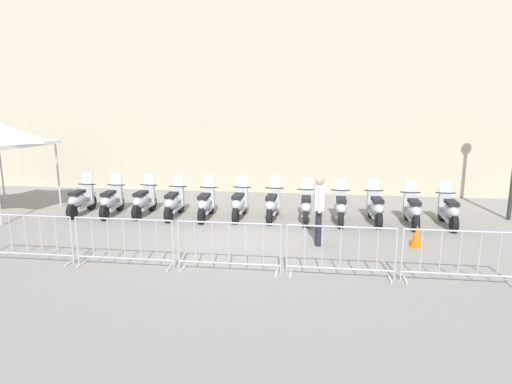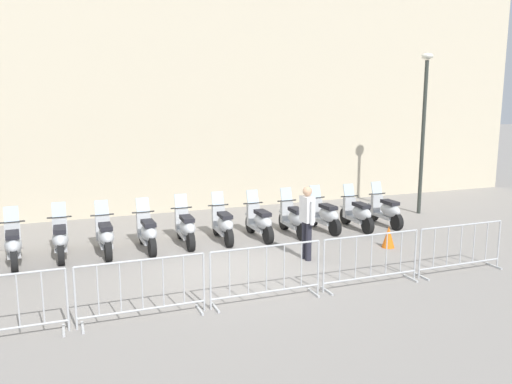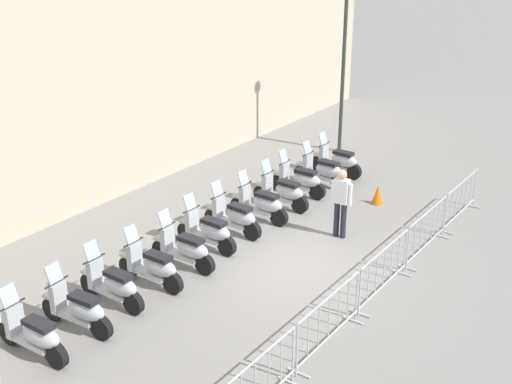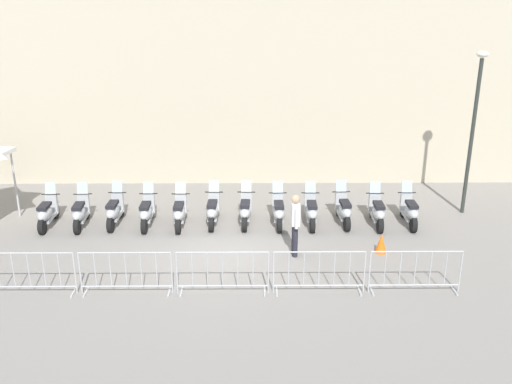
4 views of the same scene
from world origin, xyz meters
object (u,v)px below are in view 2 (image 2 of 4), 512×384
motorcycle_9 (325,216)px  traffic_cone (388,237)px  motorcycle_10 (358,214)px  barrier_segment_3 (371,260)px  motorcycle_3 (105,237)px  motorcycle_2 (60,240)px  motorcycle_8 (294,219)px  barrier_segment_4 (461,249)px  motorcycle_7 (260,222)px  street_lamp (424,117)px  officer_near_row_end (307,218)px  barrier_segment_2 (266,274)px  motorcycle_4 (148,233)px  motorcycle_5 (186,228)px  motorcycle_11 (386,211)px  motorcycle_1 (13,245)px  motorcycle_6 (223,225)px  barrier_segment_1 (142,290)px

motorcycle_9 → traffic_cone: 2.16m
motorcycle_10 → barrier_segment_3: motorcycle_10 is taller
motorcycle_3 → motorcycle_9: (5.91, 1.11, 0.00)m
motorcycle_2 → motorcycle_8: bearing=8.8°
motorcycle_8 → barrier_segment_4: (2.66, -3.71, 0.07)m
motorcycle_7 → street_lamp: street_lamp is taller
motorcycle_7 → officer_near_row_end: size_ratio=0.99×
motorcycle_3 → barrier_segment_2: 4.78m
motorcycle_10 → motorcycle_2: bearing=-171.4°
barrier_segment_3 → traffic_cone: bearing=57.3°
motorcycle_2 → barrier_segment_4: size_ratio=0.80×
motorcycle_3 → motorcycle_10: 7.00m
motorcycle_4 → motorcycle_5: same height
motorcycle_7 → motorcycle_11: 4.00m
motorcycle_1 → motorcycle_6: 5.00m
motorcycle_4 → motorcycle_6: (1.95, 0.48, 0.00)m
motorcycle_3 → officer_near_row_end: (4.62, -1.30, 0.53)m
barrier_segment_2 → barrier_segment_3: (2.23, 0.37, 0.00)m
motorcycle_5 → street_lamp: 8.54m
motorcycle_6 → barrier_segment_2: bearing=-87.2°
motorcycle_6 → street_lamp: street_lamp is taller
barrier_segment_4 → traffic_cone: size_ratio=3.90×
street_lamp → barrier_segment_4: bearing=-110.9°
barrier_segment_3 → officer_near_row_end: officer_near_row_end is taller
motorcycle_1 → barrier_segment_3: 7.88m
motorcycle_7 → motorcycle_8: (0.99, 0.16, 0.00)m
motorcycle_2 → motorcycle_6: size_ratio=1.00×
street_lamp → traffic_cone: (-2.79, -3.52, -2.87)m
motorcycle_1 → motorcycle_11: same height
motorcycle_4 → barrier_segment_4: motorcycle_4 is taller
motorcycle_11 → motorcycle_1: bearing=-170.2°
motorcycle_9 → barrier_segment_4: bearing=-67.0°
motorcycle_1 → traffic_cone: bearing=-2.7°
motorcycle_2 → motorcycle_3: (1.01, 0.06, 0.00)m
motorcycle_5 → motorcycle_7: 2.01m
motorcycle_7 → street_lamp: size_ratio=0.34×
motorcycle_3 → traffic_cone: motorcycle_3 is taller
motorcycle_4 → barrier_segment_3: 5.52m
motorcycle_2 → motorcycle_8: (5.94, 0.92, 0.00)m
motorcycle_3 → motorcycle_7: 4.00m
motorcycle_2 → motorcycle_11: size_ratio=1.00×
motorcycle_10 → barrier_segment_1: (-6.00, -5.11, 0.07)m
officer_near_row_end → motorcycle_2: bearing=167.5°
barrier_segment_2 → street_lamp: 9.51m
motorcycle_1 → barrier_segment_3: size_ratio=0.80×
motorcycle_1 → motorcycle_2: 1.00m
traffic_cone → motorcycle_3: bearing=173.7°
motorcycle_11 → officer_near_row_end: officer_near_row_end is taller
barrier_segment_1 → street_lamp: street_lamp is taller
street_lamp → barrier_segment_1: bearing=-142.7°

